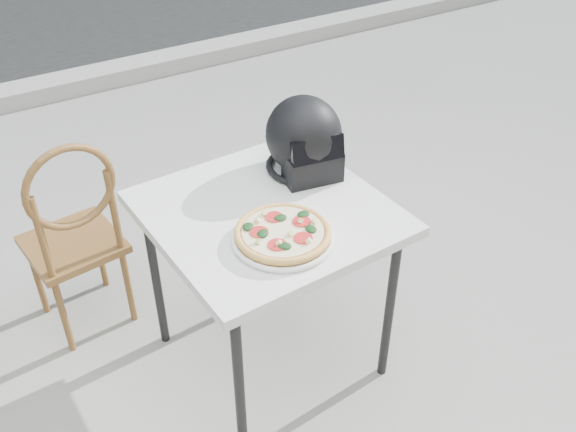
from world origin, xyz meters
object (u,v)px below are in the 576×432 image
pizza (283,232)px  cafe_chair_main (74,229)px  helmet (305,140)px  cafe_table_main (268,224)px  plate (283,238)px

pizza → cafe_chair_main: (-0.52, 0.74, -0.26)m
helmet → cafe_chair_main: (-0.81, 0.41, -0.36)m
cafe_table_main → cafe_chair_main: cafe_chair_main is taller
cafe_table_main → helmet: 0.35m
helmet → pizza: bearing=-122.0°
cafe_table_main → cafe_chair_main: bearing=135.4°
pizza → helmet: (0.29, 0.33, 0.10)m
cafe_table_main → pizza: size_ratio=2.45×
cafe_chair_main → plate: bearing=118.3°
cafe_table_main → helmet: helmet is taller
helmet → cafe_chair_main: size_ratio=0.36×
cafe_table_main → cafe_chair_main: 0.81m
pizza → cafe_chair_main: bearing=125.1°
plate → helmet: (0.29, 0.33, 0.12)m
pizza → helmet: 0.45m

